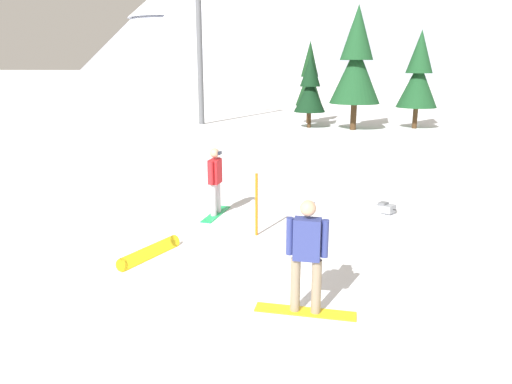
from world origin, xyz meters
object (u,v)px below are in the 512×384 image
(ski_lift_tower, at_px, (199,24))
(pine_tree_short, at_px, (419,76))
(snowboarder_midground, at_px, (215,180))
(backpack_grey, at_px, (385,208))
(pine_tree_broad, at_px, (309,79))
(trail_marker_pole, at_px, (256,205))
(pine_tree_twin, at_px, (356,63))
(pine_tree_tall, at_px, (310,88))
(loose_snowboard_far_spare, at_px, (150,252))
(snowboarder_foreground, at_px, (307,255))

(ski_lift_tower, bearing_deg, pine_tree_short, -1.83)
(snowboarder_midground, bearing_deg, backpack_grey, 9.69)
(snowboarder_midground, distance_m, pine_tree_broad, 20.76)
(backpack_grey, relative_size, ski_lift_tower, 0.05)
(trail_marker_pole, height_order, pine_tree_twin, pine_tree_twin)
(pine_tree_tall, relative_size, ski_lift_tower, 0.40)
(pine_tree_twin, relative_size, pine_tree_short, 1.23)
(backpack_grey, xyz_separation_m, pine_tree_short, (3.92, 17.94, 3.00))
(backpack_grey, height_order, ski_lift_tower, ski_lift_tower)
(pine_tree_short, distance_m, ski_lift_tower, 13.74)
(backpack_grey, relative_size, pine_tree_short, 0.10)
(pine_tree_tall, bearing_deg, loose_snowboard_far_spare, -96.90)
(pine_tree_broad, distance_m, ski_lift_tower, 7.81)
(loose_snowboard_far_spare, xyz_separation_m, pine_tree_tall, (2.56, 21.13, 2.26))
(snowboarder_foreground, height_order, trail_marker_pole, snowboarder_foreground)
(snowboarder_midground, height_order, ski_lift_tower, ski_lift_tower)
(snowboarder_foreground, bearing_deg, pine_tree_twin, 84.76)
(loose_snowboard_far_spare, bearing_deg, pine_tree_tall, 83.10)
(ski_lift_tower, bearing_deg, trail_marker_pole, -72.70)
(snowboarder_midground, bearing_deg, pine_tree_broad, 85.13)
(snowboarder_foreground, xyz_separation_m, pine_tree_broad, (-0.69, 25.32, 1.91))
(trail_marker_pole, xyz_separation_m, pine_tree_short, (7.00, 20.06, 2.42))
(loose_snowboard_far_spare, distance_m, backpack_grey, 6.23)
(pine_tree_broad, bearing_deg, snowboarder_midground, -94.87)
(pine_tree_tall, bearing_deg, ski_lift_tower, 172.38)
(snowboarder_foreground, relative_size, snowboarder_midground, 1.05)
(loose_snowboard_far_spare, xyz_separation_m, ski_lift_tower, (-4.46, 22.07, 6.08))
(pine_tree_twin, bearing_deg, trail_marker_pole, -99.76)
(snowboarder_foreground, distance_m, pine_tree_tall, 22.94)
(snowboarder_foreground, distance_m, loose_snowboard_far_spare, 3.69)
(backpack_grey, xyz_separation_m, pine_tree_tall, (-2.45, 17.43, 2.26))
(pine_tree_tall, height_order, ski_lift_tower, ski_lift_tower)
(snowboarder_midground, bearing_deg, pine_tree_twin, 75.62)
(trail_marker_pole, distance_m, pine_tree_twin, 19.42)
(snowboarder_midground, distance_m, loose_snowboard_far_spare, 3.14)
(snowboarder_foreground, bearing_deg, ski_lift_tower, 107.67)
(pine_tree_short, bearing_deg, snowboarder_foreground, -103.90)
(pine_tree_twin, height_order, pine_tree_broad, pine_tree_twin)
(pine_tree_twin, height_order, ski_lift_tower, ski_lift_tower)
(backpack_grey, height_order, pine_tree_short, pine_tree_short)
(pine_tree_tall, relative_size, pine_tree_broad, 0.83)
(pine_tree_short, bearing_deg, pine_tree_tall, -175.43)
(backpack_grey, relative_size, pine_tree_broad, 0.11)
(loose_snowboard_far_spare, distance_m, ski_lift_tower, 23.32)
(loose_snowboard_far_spare, relative_size, ski_lift_tower, 0.15)
(ski_lift_tower, bearing_deg, pine_tree_twin, -9.47)
(pine_tree_tall, bearing_deg, trail_marker_pole, -91.85)
(snowboarder_foreground, distance_m, pine_tree_twin, 22.50)
(snowboarder_midground, bearing_deg, loose_snowboard_far_spare, -103.11)
(ski_lift_tower, bearing_deg, snowboarder_foreground, -72.33)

